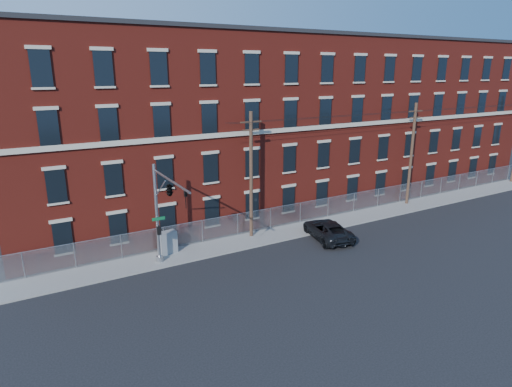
{
  "coord_description": "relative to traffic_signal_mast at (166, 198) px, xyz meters",
  "views": [
    {
      "loc": [
        -14.11,
        -23.35,
        13.11
      ],
      "look_at": [
        1.53,
        4.0,
        4.15
      ],
      "focal_mm": 30.55,
      "sensor_mm": 36.0,
      "label": 1
    }
  ],
  "objects": [
    {
      "name": "utility_pole_mid",
      "position": [
        26.0,
        3.42,
        -0.05
      ],
      "size": [
        1.8,
        0.28,
        10.0
      ],
      "color": "#462F23",
      "rests_on": "ground"
    },
    {
      "name": "sidewalk",
      "position": [
        18.0,
        2.82,
        -5.33
      ],
      "size": [
        65.0,
        3.0,
        0.12
      ],
      "primitive_type": "cube",
      "color": "gray",
      "rests_on": "ground"
    },
    {
      "name": "utility_pole_near",
      "position": [
        8.0,
        3.42,
        -0.05
      ],
      "size": [
        1.8,
        0.28,
        10.0
      ],
      "color": "#462F23",
      "rests_on": "ground"
    },
    {
      "name": "utility_cabinet",
      "position": [
        0.97,
        3.43,
        -4.44
      ],
      "size": [
        1.41,
        0.84,
        1.66
      ],
      "primitive_type": "cube",
      "rotation": [
        0.0,
        0.0,
        0.14
      ],
      "color": "gray",
      "rests_on": "sidewalk"
    },
    {
      "name": "chain_link_fence",
      "position": [
        18.0,
        4.12,
        -4.33
      ],
      "size": [
        59.06,
        0.06,
        1.85
      ],
      "color": "#A5A8AD",
      "rests_on": "ground"
    },
    {
      "name": "ground",
      "position": [
        6.0,
        -2.18,
        -5.39
      ],
      "size": [
        140.0,
        140.0,
        0.0
      ],
      "primitive_type": "plane",
      "color": "black",
      "rests_on": "ground"
    },
    {
      "name": "mill_building",
      "position": [
        18.0,
        11.75,
        2.76
      ],
      "size": [
        55.3,
        14.32,
        16.3
      ],
      "color": "maroon",
      "rests_on": "ground"
    },
    {
      "name": "traffic_signal_mast",
      "position": [
        0.0,
        0.0,
        0.0
      ],
      "size": [
        0.9,
        6.75,
        7.0
      ],
      "color": "#9EA0A5",
      "rests_on": "ground"
    },
    {
      "name": "overhead_wires",
      "position": [
        26.0,
        3.42,
        3.73
      ],
      "size": [
        40.0,
        0.62,
        0.62
      ],
      "color": "black",
      "rests_on": "ground"
    },
    {
      "name": "pickup_truck",
      "position": [
        13.15,
        0.1,
        -4.64
      ],
      "size": [
        3.53,
        5.77,
        1.49
      ],
      "primitive_type": "imported",
      "rotation": [
        0.0,
        0.0,
        2.94
      ],
      "color": "black",
      "rests_on": "ground"
    }
  ]
}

